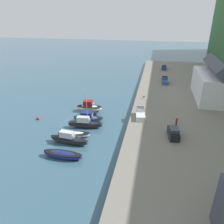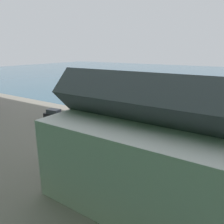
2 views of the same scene
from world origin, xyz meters
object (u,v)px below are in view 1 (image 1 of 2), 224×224
Objects in this scene: dog_on_quay at (144,97)px; mooring_buoy_1 at (38,118)px; pickup_truck_0 at (140,113)px; parked_car_0 at (174,133)px; moored_boat_4 at (74,134)px; moored_boat_3 at (85,124)px; moored_boat_6 at (63,155)px; moored_boat_0 at (89,107)px; moored_boat_5 at (69,139)px; person_on_quay at (177,121)px; moored_boat_1 at (90,113)px; parked_car_2 at (164,67)px; moored_boat_2 at (88,118)px; pickup_truck_1 at (165,81)px.

dog_on_quay is 28.66m from mooring_buoy_1.
parked_car_0 is at bearing -54.86° from pickup_truck_0.
moored_boat_4 is 19.83m from parked_car_0.
moored_boat_6 is (11.37, -0.35, -0.32)m from moored_boat_3.
moored_boat_0 is 15.55m from moored_boat_5.
moored_boat_6 is at bearing -162.72° from parked_car_0.
moored_boat_4 is at bearing -73.06° from person_on_quay.
pickup_truck_0 reaches higher than moored_boat_1.
parked_car_0 is at bearing 116.20° from moored_boat_6.
parked_car_2 is at bearing 149.47° from mooring_buoy_1.
pickup_truck_1 is (-30.00, 17.98, 1.40)m from moored_boat_2.
moored_boat_4 is at bearing -121.11° from pickup_truck_1.
pickup_truck_0 is (3.68, 13.40, 1.21)m from moored_boat_0.
moored_boat_1 is 17.09m from moored_boat_6.
parked_car_0 is at bearing -9.95° from person_on_quay.
dog_on_quay is at bearing 102.28° from parked_car_0.
pickup_truck_0 is at bearing 116.56° from moored_boat_4.
parked_car_2 reaches higher than moored_boat_1.
parked_car_0 is at bearing 81.92° from moored_boat_1.
moored_boat_4 is 24.93m from dog_on_quay.
moored_boat_4 is 0.85× the size of moored_boat_5.
pickup_truck_1 is (-35.82, -1.02, -0.10)m from parked_car_0.
pickup_truck_1 is (-27.99, 5.97, 0.00)m from pickup_truck_0.
moored_boat_5 is 22.49m from person_on_quay.
moored_boat_6 reaches higher than mooring_buoy_1.
moored_boat_1 is 2.64m from moored_boat_2.
moored_boat_3 is 1.18× the size of moored_boat_6.
moored_boat_3 is 10.62× the size of dog_on_quay.
moored_boat_0 is 1.54× the size of parked_car_2.
pickup_truck_0 is at bearing 95.31° from moored_boat_2.
moored_boat_0 is 8.13× the size of dog_on_quay.
person_on_quay reaches higher than mooring_buoy_1.
moored_boat_0 is 1.36× the size of pickup_truck_1.
parked_car_0 reaches higher than dog_on_quay.
moored_boat_1 is 5.76m from moored_boat_3.
moored_boat_0 is at bearing -146.66° from moored_boat_1.
pickup_truck_0 is at bearing -93.29° from parked_car_2.
parked_car_0 reaches higher than moored_boat_1.
moored_boat_3 is 2.01× the size of parked_car_2.
moored_boat_4 is 1.59× the size of parked_car_2.
moored_boat_4 is 59.81m from parked_car_2.
moored_boat_2 is at bearing -178.57° from moored_boat_6.
moored_boat_0 is 3.24m from moored_boat_1.
pickup_truck_1 is 5.96× the size of dog_on_quay.
dog_on_quay is at bearing 135.29° from moored_boat_2.
mooring_buoy_1 is at bearing -89.42° from person_on_quay.
moored_boat_2 is (2.61, 0.40, 0.04)m from moored_boat_1.
moored_boat_3 is 19.01m from parked_car_0.
parked_car_2 is at bearing 166.07° from moored_boat_6.
moored_boat_6 is at bearing 13.89° from moored_boat_5.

